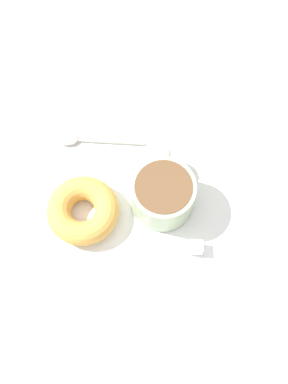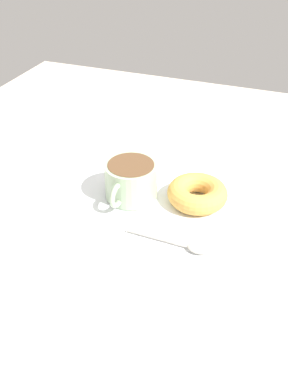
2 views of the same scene
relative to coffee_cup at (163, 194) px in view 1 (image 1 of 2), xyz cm
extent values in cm
cube|color=beige|center=(1.12, -4.31, -4.82)|extent=(120.00, 120.00, 2.00)
cube|color=white|center=(-0.72, -2.84, -3.67)|extent=(35.00, 35.00, 0.30)
cylinder|color=#9EB793|center=(0.15, -0.01, -0.20)|extent=(9.59, 9.59, 6.65)
cylinder|color=brown|center=(0.15, -0.01, 2.93)|extent=(8.39, 8.39, 0.60)
torus|color=#9EB793|center=(-4.99, 0.49, -0.20)|extent=(4.69, 1.34, 4.62)
torus|color=gold|center=(2.51, -11.92, -1.68)|extent=(10.92, 10.92, 3.67)
ellipsoid|color=#B7B2A8|center=(-10.04, -15.47, -3.07)|extent=(2.50, 3.67, 0.90)
cylinder|color=#B7B2A8|center=(-9.85, -8.76, -3.24)|extent=(0.89, 11.20, 0.56)
cube|color=white|center=(7.40, 5.15, -2.56)|extent=(1.91, 1.91, 1.91)
camera|label=1|loc=(27.76, -1.90, 74.29)|focal=50.00mm
camera|label=2|loc=(-59.51, -24.90, 43.26)|focal=40.00mm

